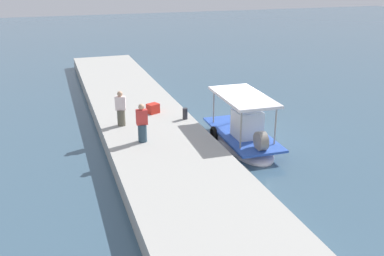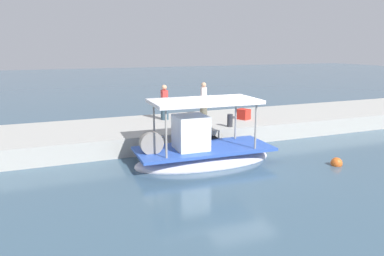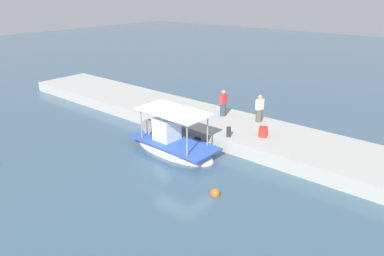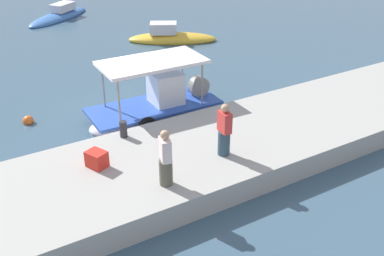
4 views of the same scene
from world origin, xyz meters
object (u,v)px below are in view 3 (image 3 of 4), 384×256
Objects in this scene: fisherman_by_crate at (259,110)px; cargo_crate at (263,132)px; main_fishing_boat at (173,144)px; fisherman_near_bollard at (223,104)px; marker_buoy at (215,193)px; mooring_bollard at (229,132)px.

fisherman_by_crate reaches higher than cargo_crate.
fisherman_by_crate reaches higher than main_fishing_boat.
fisherman_near_bollard reaches higher than cargo_crate.
fisherman_by_crate is 7.57m from marker_buoy.
main_fishing_boat is 9.56× the size of mooring_bollard.
cargo_crate is at bearing -137.56° from main_fishing_boat.
fisherman_by_crate is 3.08m from mooring_bollard.
mooring_bollard is (0.09, 3.05, -0.47)m from fisherman_by_crate.
fisherman_by_crate reaches higher than marker_buoy.
marker_buoy is at bearing 105.87° from fisherman_by_crate.
main_fishing_boat reaches higher than cargo_crate.
cargo_crate is (-3.50, 1.30, -0.50)m from fisherman_near_bollard.
cargo_crate is at bearing -81.96° from marker_buoy.
fisherman_by_crate is 2.95× the size of cargo_crate.
fisherman_near_bollard is 3.02× the size of mooring_bollard.
fisherman_near_bollard reaches higher than fisherman_by_crate.
fisherman_by_crate is 3.01× the size of mooring_bollard.
marker_buoy is at bearing 122.59° from fisherman_near_bollard.
fisherman_near_bollard reaches higher than mooring_bollard.
fisherman_by_crate is (-2.29, -5.06, 1.07)m from main_fishing_boat.
fisherman_by_crate is at bearing -74.13° from marker_buoy.
mooring_bollard is (-2.19, -2.02, 0.61)m from main_fishing_boat.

